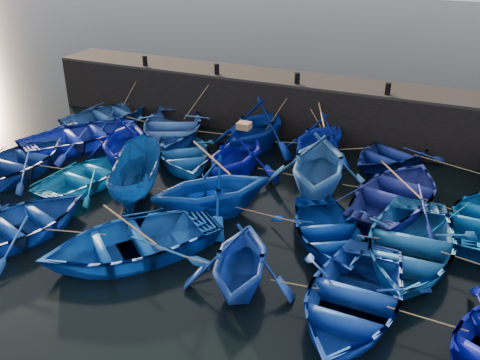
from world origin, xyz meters
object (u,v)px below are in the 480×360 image
at_px(wooden_crate, 244,126).
at_px(boat_0, 109,115).
at_px(boat_13, 18,162).
at_px(boat_8, 183,153).

bearing_deg(wooden_crate, boat_0, 161.01).
xyz_separation_m(boat_13, wooden_crate, (8.51, 3.26, 1.70)).
bearing_deg(wooden_crate, boat_8, 174.88).
relative_size(boat_0, boat_8, 1.03).
distance_m(boat_8, wooden_crate, 3.37).
height_order(boat_0, wooden_crate, wooden_crate).
bearing_deg(boat_13, wooden_crate, -156.79).
bearing_deg(boat_13, boat_8, -145.81).
bearing_deg(boat_0, wooden_crate, -174.37).
bearing_deg(boat_13, boat_0, -86.86).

